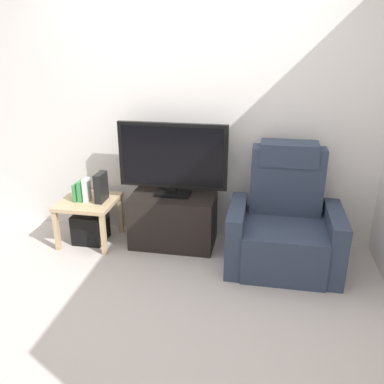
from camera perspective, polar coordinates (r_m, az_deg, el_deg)
name	(u,v)px	position (r m, az deg, el deg)	size (l,w,h in m)	color
ground_plane	(159,292)	(3.43, -4.71, -13.80)	(6.40, 6.40, 0.00)	#BCB2AD
wall_back	(185,109)	(3.97, -1.02, 11.58)	(6.40, 0.06, 2.60)	silver
tv_stand	(173,220)	(4.02, -2.65, -3.91)	(0.81, 0.46, 0.52)	black
television	(173,158)	(3.81, -2.74, 4.78)	(1.03, 0.20, 0.70)	black
recliner_armchair	(284,226)	(3.73, 12.79, -4.63)	(0.98, 0.78, 1.08)	#2D384C
side_table	(89,206)	(4.15, -14.30, -1.98)	(0.54, 0.54, 0.44)	tan
subwoofer_box	(91,227)	(4.25, -14.03, -4.78)	(0.30, 0.30, 0.30)	black
book_leftmost	(77,192)	(4.12, -15.88, 0.02)	(0.03, 0.13, 0.17)	#388C4C
book_middle	(81,191)	(4.10, -15.28, 0.17)	(0.04, 0.12, 0.20)	#388C4C
book_rightmost	(87,190)	(4.07, -14.55, 0.29)	(0.05, 0.11, 0.23)	white
game_console	(101,187)	(4.03, -12.64, 0.68)	(0.07, 0.20, 0.28)	black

